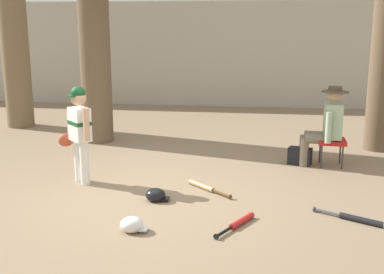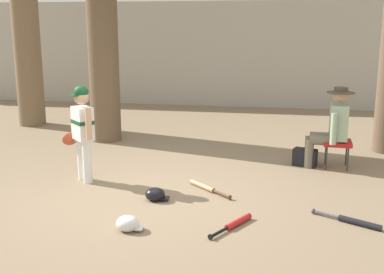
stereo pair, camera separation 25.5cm
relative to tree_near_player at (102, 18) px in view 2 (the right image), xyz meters
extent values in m
plane|color=#7F6B51|center=(1.53, -2.90, -2.20)|extent=(60.00, 60.00, 0.00)
cube|color=#ADA89E|center=(1.53, 4.33, -0.86)|extent=(18.00, 0.36, 2.67)
cylinder|color=brown|center=(0.00, 0.00, 0.29)|extent=(0.54, 0.54, 4.98)
cone|color=brown|center=(0.00, 0.00, -2.20)|extent=(0.77, 0.77, 0.33)
cylinder|color=white|center=(0.63, -2.43, -1.91)|extent=(0.12, 0.12, 0.58)
cylinder|color=white|center=(0.50, -2.30, -1.91)|extent=(0.12, 0.12, 0.58)
cube|color=white|center=(0.56, -2.36, -1.40)|extent=(0.35, 0.35, 0.44)
cube|color=#144723|center=(0.56, -2.36, -1.38)|extent=(0.37, 0.36, 0.05)
sphere|color=tan|center=(0.56, -2.36, -1.05)|extent=(0.20, 0.20, 0.20)
sphere|color=#144723|center=(0.56, -2.36, -0.99)|extent=(0.19, 0.19, 0.19)
cube|color=#144723|center=(0.50, -2.43, -1.01)|extent=(0.17, 0.17, 0.02)
cylinder|color=tan|center=(0.72, -2.54, -1.36)|extent=(0.11, 0.11, 0.42)
cylinder|color=tan|center=(0.39, -2.24, -1.48)|extent=(0.11, 0.11, 0.40)
ellipsoid|color=#AD472D|center=(0.33, -2.27, -1.64)|extent=(0.24, 0.24, 0.18)
cube|color=red|center=(3.99, -1.08, -1.82)|extent=(0.42, 0.42, 0.06)
cylinder|color=#333338|center=(3.83, -1.22, -2.01)|extent=(0.02, 0.02, 0.38)
cylinder|color=#333338|center=(3.84, -0.93, -2.01)|extent=(0.02, 0.02, 0.38)
cylinder|color=#333338|center=(4.13, -1.24, -2.01)|extent=(0.02, 0.02, 0.38)
cylinder|color=#333338|center=(4.14, -0.94, -2.01)|extent=(0.02, 0.02, 0.38)
cylinder|color=#6B6051|center=(3.58, -1.16, -1.98)|extent=(0.13, 0.13, 0.43)
cylinder|color=#6B6051|center=(3.59, -0.96, -1.98)|extent=(0.13, 0.13, 0.43)
cylinder|color=#6B6051|center=(3.78, -1.17, -1.77)|extent=(0.41, 0.17, 0.15)
cylinder|color=#6B6051|center=(3.79, -0.97, -1.77)|extent=(0.41, 0.17, 0.15)
cube|color=#99B293|center=(3.99, -1.08, -1.51)|extent=(0.26, 0.37, 0.52)
cylinder|color=#99B293|center=(3.90, -1.30, -1.57)|extent=(0.09, 0.09, 0.46)
cylinder|color=#99B293|center=(3.92, -0.86, -1.57)|extent=(0.09, 0.09, 0.46)
sphere|color=tan|center=(3.99, -1.08, -1.11)|extent=(0.22, 0.22, 0.22)
cylinder|color=#4C4233|center=(3.99, -1.08, -1.07)|extent=(0.40, 0.40, 0.02)
cylinder|color=#4C4233|center=(3.99, -1.08, -1.04)|extent=(0.20, 0.20, 0.09)
cube|color=black|center=(3.53, -1.07, -2.07)|extent=(0.38, 0.28, 0.26)
cone|color=brown|center=(-2.05, 1.06, -2.20)|extent=(0.88, 0.88, 0.33)
cylinder|color=tan|center=(2.18, -2.38, -2.16)|extent=(0.38, 0.36, 0.07)
cylinder|color=brown|center=(2.46, -2.64, -2.16)|extent=(0.25, 0.23, 0.03)
cylinder|color=brown|center=(2.58, -2.74, -2.16)|extent=(0.05, 0.05, 0.06)
cylinder|color=red|center=(2.75, -3.47, -2.16)|extent=(0.26, 0.40, 0.07)
cylinder|color=black|center=(2.58, -3.78, -2.16)|extent=(0.16, 0.26, 0.03)
cylinder|color=black|center=(2.51, -3.91, -2.16)|extent=(0.06, 0.04, 0.06)
cylinder|color=black|center=(4.01, -3.27, -2.16)|extent=(0.43, 0.28, 0.07)
cylinder|color=#4C4C51|center=(3.68, -3.09, -2.16)|extent=(0.28, 0.18, 0.03)
cylinder|color=#4C4C51|center=(3.55, -3.01, -2.16)|extent=(0.04, 0.06, 0.06)
ellipsoid|color=silver|center=(1.63, -3.82, -2.12)|extent=(0.24, 0.22, 0.17)
cube|color=silver|center=(1.75, -3.82, -2.16)|extent=(0.10, 0.12, 0.02)
ellipsoid|color=black|center=(1.69, -2.91, -2.12)|extent=(0.24, 0.22, 0.17)
cube|color=black|center=(1.80, -2.91, -2.16)|extent=(0.10, 0.12, 0.02)
camera|label=1|loc=(2.88, -8.34, -0.12)|focal=45.39mm
camera|label=2|loc=(3.14, -8.30, -0.12)|focal=45.39mm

